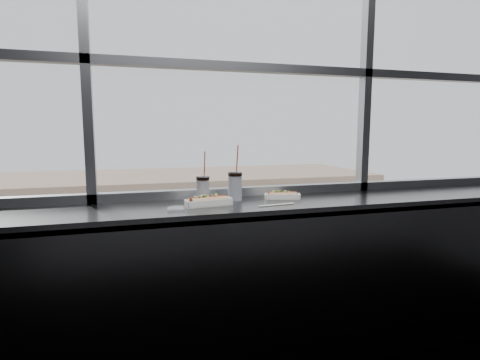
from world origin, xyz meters
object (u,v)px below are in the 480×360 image
object	(u,v)px
pedestrian_a	(71,282)
pedestrian_b	(129,270)
soda_cup_right	(235,184)
pedestrian_c	(206,269)
loose_straw	(277,205)
wrapper	(176,208)
hotdog_tray_right	(282,195)
tree_right	(267,229)
tree_left	(41,259)
hotdog_tray_left	(209,201)
car_far_b	(187,288)
soda_cup_left	(203,188)
car_near_e	(386,317)
car_near_c	(141,359)
tree_center	(165,245)

from	to	relation	value
pedestrian_a	pedestrian_b	xyz separation A→B (m)	(4.24, 1.27, -0.03)
soda_cup_right	pedestrian_c	size ratio (longest dim) A/B	0.20
loose_straw	wrapper	world-z (taller)	wrapper
hotdog_tray_right	tree_right	world-z (taller)	hotdog_tray_right
wrapper	tree_left	distance (m)	30.68
hotdog_tray_left	car_far_b	bearing A→B (deg)	74.67
tree_right	soda_cup_left	bearing A→B (deg)	-111.24
pedestrian_a	pedestrian_c	size ratio (longest dim) A/B	1.13
hotdog_tray_right	pedestrian_a	bearing A→B (deg)	116.79
car_far_b	tree_left	size ratio (longest dim) A/B	1.31
soda_cup_left	pedestrian_a	world-z (taller)	soda_cup_left
soda_cup_right	car_near_e	size ratio (longest dim) A/B	0.06
soda_cup_right	tree_right	bearing A→B (deg)	69.14
pedestrian_a	car_near_c	bearing A→B (deg)	112.87
car_near_c	tree_right	distance (m)	16.73
loose_straw	car_far_b	xyz separation A→B (m)	(2.81, 24.42, -11.11)
soda_cup_right	car_near_c	bearing A→B (deg)	92.00
car_near_c	pedestrian_b	xyz separation A→B (m)	(-0.62, 12.79, 0.07)
tree_left	car_near_c	bearing A→B (deg)	-59.89
car_near_e	pedestrian_a	xyz separation A→B (m)	(-19.67, 11.52, 0.03)
car_near_c	tree_right	world-z (taller)	tree_right
hotdog_tray_right	pedestrian_b	bearing A→B (deg)	108.07
tree_center	tree_right	world-z (taller)	tree_right
loose_straw	pedestrian_c	size ratio (longest dim) A/B	0.13
pedestrian_a	hotdog_tray_right	bearing A→B (deg)	101.71
soda_cup_left	car_near_c	xyz separation A→B (m)	(-0.34, 16.19, -11.21)
wrapper	tree_right	size ratio (longest dim) A/B	0.02
car_near_c	tree_right	size ratio (longest dim) A/B	0.97
car_far_b	loose_straw	bearing A→B (deg)	175.93
loose_straw	soda_cup_left	bearing A→B (deg)	144.54
tree_left	hotdog_tray_right	bearing A→B (deg)	-74.46
hotdog_tray_left	tree_center	distance (m)	29.73
hotdog_tray_left	loose_straw	xyz separation A→B (m)	(0.41, -0.11, -0.02)
soda_cup_left	car_near_e	world-z (taller)	soda_cup_left
car_far_b	pedestrian_b	size ratio (longest dim) A/B	2.75
pedestrian_b	tree_center	bearing A→B (deg)	-14.86
hotdog_tray_left	wrapper	distance (m)	0.23
hotdog_tray_left	tree_left	distance (m)	30.65
wrapper	tree_center	xyz separation A→B (m)	(2.20, 28.38, -8.86)
soda_cup_left	pedestrian_c	size ratio (longest dim) A/B	0.18
pedestrian_c	tree_left	xyz separation A→B (m)	(-12.62, 0.39, 1.93)
loose_straw	pedestrian_a	bearing A→B (deg)	94.52
car_far_b	pedestrian_b	bearing A→B (deg)	43.76
tree_center	tree_left	bearing A→B (deg)	180.00
hotdog_tray_right	soda_cup_left	size ratio (longest dim) A/B	0.75
hotdog_tray_right	pedestrian_c	size ratio (longest dim) A/B	0.14
loose_straw	car_far_b	distance (m)	26.97
hotdog_tray_left	loose_straw	world-z (taller)	hotdog_tray_left
soda_cup_left	wrapper	bearing A→B (deg)	-134.85
soda_cup_left	car_near_c	distance (m)	19.69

